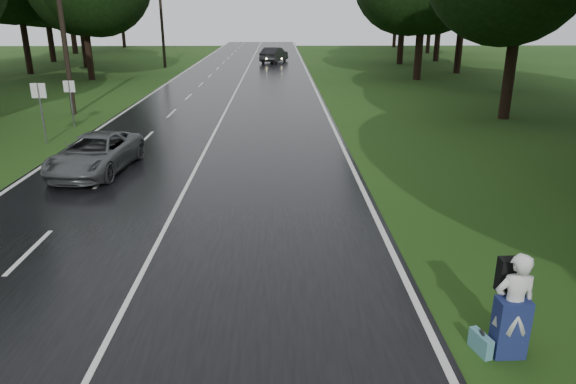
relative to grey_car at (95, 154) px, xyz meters
name	(u,v)px	position (x,y,z in m)	size (l,w,h in m)	color
ground	(132,294)	(3.53, -8.71, -0.71)	(160.00, 160.00, 0.00)	#214213
road	(225,113)	(3.53, 11.29, -0.69)	(12.00, 140.00, 0.04)	black
lane_center	(225,113)	(3.53, 11.29, -0.66)	(0.12, 140.00, 0.01)	silver
grey_car	(95,154)	(0.00, 0.00, 0.00)	(2.21, 4.79, 1.33)	#4A4E4F
far_car	(274,55)	(6.16, 41.79, 0.15)	(1.74, 4.98, 1.64)	black
hitchhiker	(513,309)	(10.48, -10.83, 0.18)	(0.71, 0.64, 1.91)	silver
suitcase	(481,343)	(10.04, -10.79, -0.52)	(0.15, 0.51, 0.36)	teal
utility_pole_mid	(74,114)	(-4.97, 11.32, -0.71)	(1.80, 0.28, 9.36)	black
utility_pole_far	(165,68)	(-4.97, 36.70, -0.71)	(1.80, 0.28, 11.00)	black
road_sign_a	(47,144)	(-3.67, 4.42, -0.71)	(0.63, 0.10, 2.64)	white
road_sign_b	(75,127)	(-3.67, 7.81, -0.71)	(0.56, 0.10, 2.32)	white
tree_left_e	(92,80)	(-9.14, 26.86, -0.71)	(8.71, 8.71, 13.60)	black
tree_left_f	(87,67)	(-12.98, 36.99, -0.71)	(9.39, 9.39, 14.68)	black
tree_right_d	(503,118)	(18.83, 9.66, -0.71)	(9.15, 9.15, 14.30)	black
tree_right_e	(416,80)	(18.31, 26.46, -0.71)	(8.92, 8.92, 13.94)	black
tree_right_f	(399,64)	(19.83, 40.01, -0.71)	(9.03, 9.03, 14.11)	black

